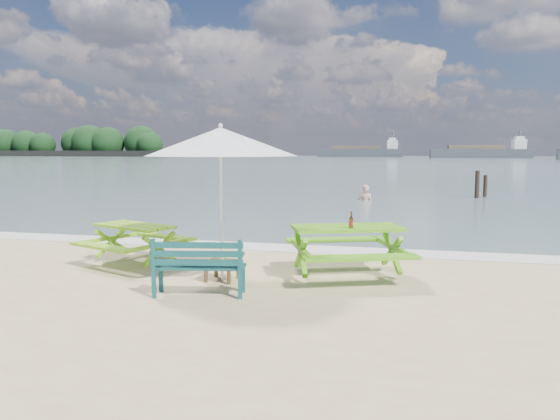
% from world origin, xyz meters
% --- Properties ---
extents(sea, '(300.00, 300.00, 0.00)m').
position_xyz_m(sea, '(0.00, 85.00, 0.00)').
color(sea, slate).
rests_on(sea, ground).
extents(foam_strip, '(22.00, 0.90, 0.01)m').
position_xyz_m(foam_strip, '(0.00, 4.60, 0.01)').
color(foam_strip, silver).
rests_on(foam_strip, ground).
extents(island_headland, '(90.00, 22.00, 7.60)m').
position_xyz_m(island_headland, '(-110.00, 140.00, 3.26)').
color(island_headland, black).
rests_on(island_headland, ground).
extents(picnic_table_left, '(2.04, 2.13, 0.73)m').
position_xyz_m(picnic_table_left, '(-2.47, 2.39, 0.35)').
color(picnic_table_left, '#7BBC1C').
rests_on(picnic_table_left, ground).
extents(picnic_table_right, '(2.37, 2.48, 0.84)m').
position_xyz_m(picnic_table_right, '(1.44, 2.30, 0.41)').
color(picnic_table_right, '#529C17').
rests_on(picnic_table_right, ground).
extents(park_bench, '(1.38, 0.70, 0.81)m').
position_xyz_m(park_bench, '(-0.49, 0.65, 0.25)').
color(park_bench, '#0F3F41').
rests_on(park_bench, ground).
extents(side_table, '(0.52, 0.52, 0.32)m').
position_xyz_m(side_table, '(-0.47, 1.56, 0.17)').
color(side_table, brown).
rests_on(side_table, ground).
extents(patio_umbrella, '(2.61, 2.61, 2.44)m').
position_xyz_m(patio_umbrella, '(-0.47, 1.56, 2.21)').
color(patio_umbrella, silver).
rests_on(patio_umbrella, ground).
extents(beer_bottle, '(0.07, 0.07, 0.27)m').
position_xyz_m(beer_bottle, '(1.52, 2.08, 0.93)').
color(beer_bottle, brown).
rests_on(beer_bottle, picnic_table_right).
extents(swimmer, '(0.74, 0.56, 1.81)m').
position_xyz_m(swimmer, '(0.51, 16.08, -0.26)').
color(swimmer, tan).
rests_on(swimmer, ground).
extents(mooring_pilings, '(0.58, 0.78, 1.38)m').
position_xyz_m(mooring_pilings, '(5.24, 18.48, 0.45)').
color(mooring_pilings, black).
rests_on(mooring_pilings, ground).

